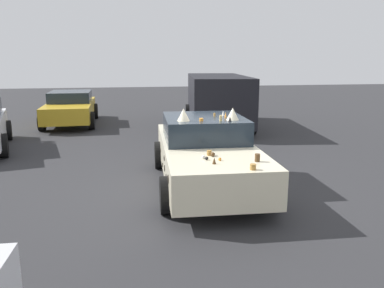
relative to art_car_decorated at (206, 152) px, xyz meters
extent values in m
plane|color=#2D2D30|center=(-0.05, 0.00, -0.71)|extent=(60.00, 60.00, 0.00)
cube|color=beige|center=(-0.05, 0.00, -0.10)|extent=(4.64, 2.03, 0.66)
cube|color=#1E2833|center=(0.23, -0.01, 0.47)|extent=(1.91, 1.75, 0.48)
cylinder|color=black|center=(-1.51, -0.84, -0.38)|extent=(0.67, 0.25, 0.66)
cylinder|color=black|center=(-1.42, 1.00, -0.38)|extent=(0.67, 0.25, 0.66)
cylinder|color=black|center=(1.31, -0.99, -0.38)|extent=(0.67, 0.25, 0.66)
cylinder|color=black|center=(1.40, 0.85, -0.38)|extent=(0.67, 0.25, 0.66)
ellipsoid|color=black|center=(-0.59, 0.94, -0.15)|extent=(0.15, 0.03, 0.13)
ellipsoid|color=black|center=(-1.65, 0.99, -0.02)|extent=(0.20, 0.03, 0.15)
ellipsoid|color=black|center=(-1.40, -0.83, -0.23)|extent=(0.14, 0.03, 0.08)
ellipsoid|color=black|center=(1.65, -0.99, -0.25)|extent=(0.19, 0.03, 0.16)
ellipsoid|color=black|center=(0.49, -0.93, 0.06)|extent=(0.14, 0.03, 0.13)
ellipsoid|color=black|center=(-0.43, -0.88, -0.06)|extent=(0.16, 0.03, 0.13)
ellipsoid|color=black|center=(-1.08, 0.96, -0.18)|extent=(0.13, 0.03, 0.14)
ellipsoid|color=black|center=(-0.52, 0.93, 0.03)|extent=(0.15, 0.03, 0.10)
ellipsoid|color=black|center=(1.04, 0.85, -0.19)|extent=(0.17, 0.03, 0.08)
ellipsoid|color=black|center=(-0.92, -0.86, -0.12)|extent=(0.15, 0.03, 0.09)
ellipsoid|color=black|center=(0.13, 0.90, -0.28)|extent=(0.17, 0.03, 0.09)
ellipsoid|color=black|center=(0.30, -0.92, 0.00)|extent=(0.12, 0.03, 0.13)
cylinder|color=#A87A38|center=(-1.18, 0.20, 0.27)|extent=(0.10, 0.10, 0.09)
sphere|color=silver|center=(-1.41, 0.35, 0.26)|extent=(0.07, 0.07, 0.07)
cylinder|color=#51381E|center=(-1.74, -0.50, 0.29)|extent=(0.12, 0.12, 0.13)
cylinder|color=#A87A38|center=(-2.18, -0.27, 0.27)|extent=(0.13, 0.13, 0.09)
sphere|color=black|center=(-1.49, 0.31, 0.26)|extent=(0.06, 0.06, 0.06)
sphere|color=#51381E|center=(-1.28, 0.16, 0.26)|extent=(0.08, 0.08, 0.08)
cone|color=#51381E|center=(-1.75, 0.24, 0.28)|extent=(0.09, 0.09, 0.11)
sphere|color=orange|center=(-1.57, 0.10, 0.25)|extent=(0.05, 0.05, 0.05)
cylinder|color=tan|center=(-0.40, -0.21, 0.76)|extent=(0.07, 0.07, 0.12)
cone|color=silver|center=(0.29, -0.44, 0.77)|extent=(0.07, 0.07, 0.12)
cone|color=black|center=(-0.05, 0.45, 0.74)|extent=(0.12, 0.12, 0.07)
cylinder|color=#A87A38|center=(0.23, -0.24, 0.74)|extent=(0.05, 0.05, 0.07)
cone|color=orange|center=(0.05, -0.43, 0.77)|extent=(0.07, 0.07, 0.12)
cone|color=black|center=(-0.51, -0.36, 0.76)|extent=(0.09, 0.09, 0.10)
cylinder|color=gray|center=(-0.24, 0.53, 0.75)|extent=(0.08, 0.08, 0.08)
cylinder|color=orange|center=(-0.33, 0.17, 0.73)|extent=(0.11, 0.11, 0.05)
cone|color=beige|center=(-0.30, -0.48, 0.83)|extent=(0.25, 0.25, 0.24)
cone|color=beige|center=(-0.25, 0.51, 0.83)|extent=(0.25, 0.25, 0.24)
cube|color=black|center=(6.82, -1.95, 0.44)|extent=(5.59, 2.77, 1.70)
cube|color=#1E2833|center=(4.95, -1.70, 0.78)|extent=(0.36, 1.83, 0.61)
cylinder|color=black|center=(5.08, -2.79, -0.35)|extent=(0.75, 0.33, 0.72)
cylinder|color=black|center=(5.36, -0.68, -0.35)|extent=(0.75, 0.33, 0.72)
cylinder|color=black|center=(8.27, -3.21, -0.35)|extent=(0.75, 0.33, 0.72)
cylinder|color=black|center=(8.55, -1.11, -0.35)|extent=(0.75, 0.33, 0.72)
cylinder|color=black|center=(3.19, 4.91, -0.39)|extent=(0.69, 0.36, 0.65)
cylinder|color=black|center=(5.62, 5.46, -0.39)|extent=(0.69, 0.36, 0.65)
cube|color=gold|center=(8.52, 3.81, -0.12)|extent=(4.51, 1.84, 0.61)
cube|color=#1E2833|center=(8.82, 3.81, 0.40)|extent=(2.00, 1.65, 0.42)
cylinder|color=black|center=(7.15, 2.89, -0.37)|extent=(0.68, 0.23, 0.68)
cylinder|color=black|center=(7.11, 4.68, -0.37)|extent=(0.68, 0.23, 0.68)
cylinder|color=black|center=(9.92, 2.94, -0.37)|extent=(0.68, 0.23, 0.68)
cylinder|color=black|center=(9.89, 4.73, -0.37)|extent=(0.68, 0.23, 0.68)
camera|label=1|loc=(-7.53, 1.66, 1.88)|focal=35.33mm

